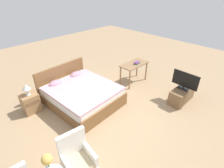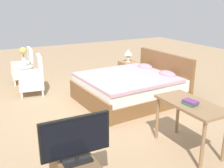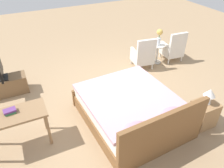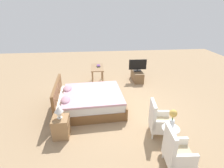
# 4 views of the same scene
# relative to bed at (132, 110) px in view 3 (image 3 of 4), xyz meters

# --- Properties ---
(ground_plane) EXTENTS (16.00, 16.00, 0.00)m
(ground_plane) POSITION_rel_bed_xyz_m (0.10, -1.00, -0.30)
(ground_plane) COLOR #A38460
(bed) EXTENTS (1.86, 2.16, 0.96)m
(bed) POSITION_rel_bed_xyz_m (0.00, 0.00, 0.00)
(bed) COLOR brown
(bed) RESTS_ON ground_plane
(armchair_by_window_left) EXTENTS (0.57, 0.57, 0.92)m
(armchair_by_window_left) POSITION_rel_bed_xyz_m (-2.45, -1.81, 0.08)
(armchair_by_window_left) COLOR white
(armchair_by_window_left) RESTS_ON ground_plane
(armchair_by_window_right) EXTENTS (0.61, 0.61, 0.92)m
(armchair_by_window_right) POSITION_rel_bed_xyz_m (-1.39, -1.81, 0.08)
(armchair_by_window_right) COLOR white
(armchair_by_window_right) RESTS_ON ground_plane
(side_table) EXTENTS (0.40, 0.40, 0.56)m
(side_table) POSITION_rel_bed_xyz_m (-1.93, -1.89, 0.06)
(side_table) COLOR beige
(side_table) RESTS_ON ground_plane
(flower_vase) EXTENTS (0.17, 0.17, 0.48)m
(flower_vase) POSITION_rel_bed_xyz_m (-1.93, -1.89, 0.56)
(flower_vase) COLOR silver
(flower_vase) RESTS_ON side_table
(nightstand) EXTENTS (0.44, 0.41, 0.54)m
(nightstand) POSITION_rel_bed_xyz_m (-1.25, 0.68, -0.03)
(nightstand) COLOR #997047
(nightstand) RESTS_ON ground_plane
(table_lamp) EXTENTS (0.22, 0.22, 0.33)m
(table_lamp) POSITION_rel_bed_xyz_m (-1.25, 0.68, 0.46)
(table_lamp) COLOR silver
(table_lamp) RESTS_ON nightstand
(tv_stand) EXTENTS (0.96, 0.40, 0.44)m
(tv_stand) POSITION_rel_bed_xyz_m (2.24, -2.11, -0.08)
(tv_stand) COLOR brown
(tv_stand) RESTS_ON ground_plane
(tv_flatscreen) EXTENTS (0.21, 0.77, 0.53)m
(tv_flatscreen) POSITION_rel_bed_xyz_m (2.24, -2.11, 0.42)
(tv_flatscreen) COLOR black
(tv_flatscreen) RESTS_ON tv_stand
(vanity_desk) EXTENTS (1.04, 0.52, 0.74)m
(vanity_desk) POSITION_rel_bed_xyz_m (2.10, -0.33, 0.33)
(vanity_desk) COLOR #8E6B47
(vanity_desk) RESTS_ON ground_plane
(book_stack) EXTENTS (0.21, 0.15, 0.07)m
(book_stack) POSITION_rel_bed_xyz_m (2.14, -0.39, 0.47)
(book_stack) COLOR #337A47
(book_stack) RESTS_ON vanity_desk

